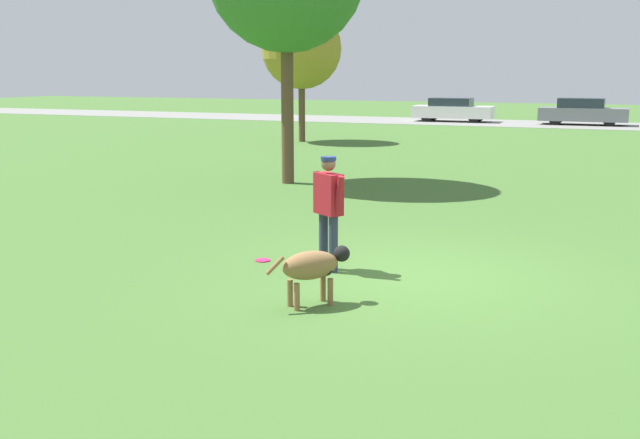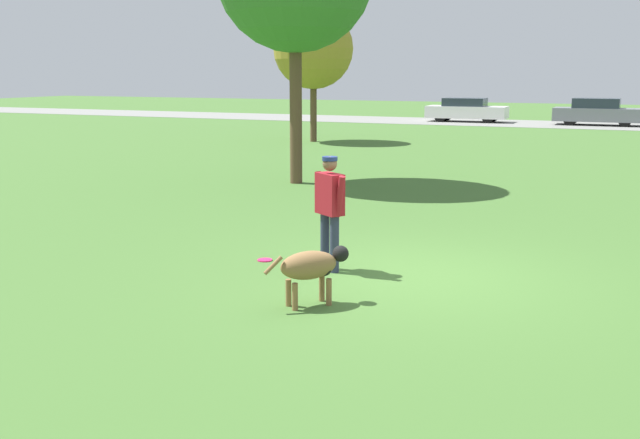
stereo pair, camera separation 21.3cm
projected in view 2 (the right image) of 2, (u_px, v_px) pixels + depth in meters
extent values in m
plane|color=#426B2D|center=(411.00, 276.00, 10.34)|extent=(120.00, 120.00, 0.00)
cube|color=gray|center=(588.00, 125.00, 39.30)|extent=(120.00, 6.00, 0.01)
cylinder|color=#2D334C|center=(334.00, 244.00, 10.47)|extent=(0.18, 0.18, 0.81)
cylinder|color=#2D334C|center=(325.00, 241.00, 10.68)|extent=(0.18, 0.18, 0.81)
cube|color=maroon|center=(330.00, 194.00, 10.44)|extent=(0.49, 0.43, 0.58)
cylinder|color=maroon|center=(340.00, 196.00, 10.23)|extent=(0.22, 0.19, 0.58)
cylinder|color=maroon|center=(320.00, 192.00, 10.65)|extent=(0.22, 0.19, 0.58)
sphere|color=brown|center=(330.00, 164.00, 10.36)|extent=(0.28, 0.28, 0.20)
cylinder|color=navy|center=(330.00, 159.00, 10.34)|extent=(0.30, 0.30, 0.06)
ellipsoid|color=olive|center=(309.00, 265.00, 8.95)|extent=(0.73, 0.78, 0.34)
ellipsoid|color=black|center=(323.00, 268.00, 9.05)|extent=(0.31, 0.30, 0.19)
sphere|color=black|center=(341.00, 254.00, 9.12)|extent=(0.28, 0.28, 0.20)
cylinder|color=olive|center=(322.00, 288.00, 9.20)|extent=(0.10, 0.10, 0.33)
cylinder|color=olive|center=(329.00, 292.00, 9.03)|extent=(0.10, 0.10, 0.33)
cylinder|color=olive|center=(288.00, 293.00, 9.00)|extent=(0.10, 0.10, 0.33)
cylinder|color=olive|center=(295.00, 297.00, 8.84)|extent=(0.10, 0.10, 0.33)
cylinder|color=olive|center=(273.00, 265.00, 8.74)|extent=(0.19, 0.22, 0.22)
cylinder|color=#E52366|center=(265.00, 260.00, 11.20)|extent=(0.22, 0.22, 0.02)
torus|color=#E52366|center=(265.00, 260.00, 11.20)|extent=(0.23, 0.23, 0.02)
cylinder|color=brown|center=(313.00, 111.00, 30.00)|extent=(0.26, 0.26, 2.48)
sphere|color=olive|center=(313.00, 49.00, 29.53)|extent=(3.17, 3.17, 3.17)
cylinder|color=brown|center=(296.00, 109.00, 18.65)|extent=(0.31, 0.31, 3.70)
cube|color=white|center=(467.00, 112.00, 41.92)|extent=(4.44, 1.90, 0.66)
cube|color=#232D38|center=(465.00, 102.00, 41.86)|extent=(2.32, 1.61, 0.45)
cylinder|color=black|center=(493.00, 116.00, 42.19)|extent=(0.64, 0.21, 0.64)
cylinder|color=black|center=(488.00, 118.00, 40.75)|extent=(0.64, 0.21, 0.64)
cylinder|color=black|center=(447.00, 115.00, 43.18)|extent=(0.64, 0.21, 0.64)
cylinder|color=black|center=(440.00, 116.00, 41.74)|extent=(0.64, 0.21, 0.64)
cube|color=slate|center=(598.00, 115.00, 39.15)|extent=(4.49, 1.81, 0.69)
cube|color=#232D38|center=(596.00, 103.00, 39.08)|extent=(2.34, 1.54, 0.51)
cylinder|color=black|center=(626.00, 119.00, 39.34)|extent=(0.63, 0.21, 0.63)
cylinder|color=black|center=(625.00, 121.00, 37.98)|extent=(0.63, 0.21, 0.63)
cylinder|color=black|center=(573.00, 118.00, 40.41)|extent=(0.63, 0.21, 0.63)
cylinder|color=black|center=(570.00, 120.00, 39.05)|extent=(0.63, 0.21, 0.63)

